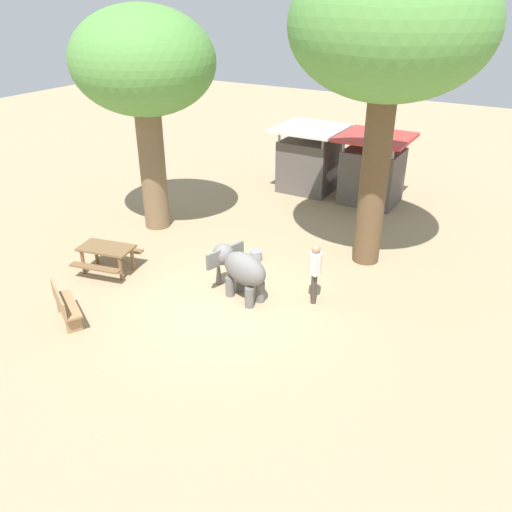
# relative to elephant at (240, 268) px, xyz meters

# --- Properties ---
(ground_plane) EXTENTS (60.00, 60.00, 0.00)m
(ground_plane) POSITION_rel_elephant_xyz_m (-0.18, -0.29, -0.82)
(ground_plane) COLOR tan
(elephant) EXTENTS (1.86, 1.34, 1.28)m
(elephant) POSITION_rel_elephant_xyz_m (0.00, 0.00, 0.00)
(elephant) COLOR slate
(elephant) RESTS_ON ground_plane
(person_handler) EXTENTS (0.32, 0.47, 1.62)m
(person_handler) POSITION_rel_elephant_xyz_m (1.78, 0.72, 0.13)
(person_handler) COLOR #3F3833
(person_handler) RESTS_ON ground_plane
(shade_tree_main) EXTENTS (4.48, 4.10, 6.89)m
(shade_tree_main) POSITION_rel_elephant_xyz_m (-4.83, 2.46, 4.33)
(shade_tree_main) COLOR brown
(shade_tree_main) RESTS_ON ground_plane
(shade_tree_secondary) EXTENTS (5.12, 4.69, 8.21)m
(shade_tree_secondary) POSITION_rel_elephant_xyz_m (2.16, 3.61, 5.45)
(shade_tree_secondary) COLOR brown
(shade_tree_secondary) RESTS_ON ground_plane
(wooden_bench) EXTENTS (1.41, 1.04, 0.88)m
(wooden_bench) POSITION_rel_elephant_xyz_m (-2.99, -3.14, -0.35)
(wooden_bench) COLOR #9E7A51
(wooden_bench) RESTS_ON ground_plane
(picnic_table_near) EXTENTS (1.78, 1.76, 0.78)m
(picnic_table_near) POSITION_rel_elephant_xyz_m (-3.92, -0.78, -0.23)
(picnic_table_near) COLOR brown
(picnic_table_near) RESTS_ON ground_plane
(market_stall_white) EXTENTS (2.50, 2.50, 2.52)m
(market_stall_white) POSITION_rel_elephant_xyz_m (-1.95, 8.27, 0.32)
(market_stall_white) COLOR #59514C
(market_stall_white) RESTS_ON ground_plane
(market_stall_red) EXTENTS (2.50, 2.50, 2.52)m
(market_stall_red) POSITION_rel_elephant_xyz_m (0.65, 8.27, 0.32)
(market_stall_red) COLOR #59514C
(market_stall_red) RESTS_ON ground_plane
(feed_bucket) EXTENTS (0.36, 0.36, 0.32)m
(feed_bucket) POSITION_rel_elephant_xyz_m (-0.64, 1.90, -0.66)
(feed_bucket) COLOR gray
(feed_bucket) RESTS_ON ground_plane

